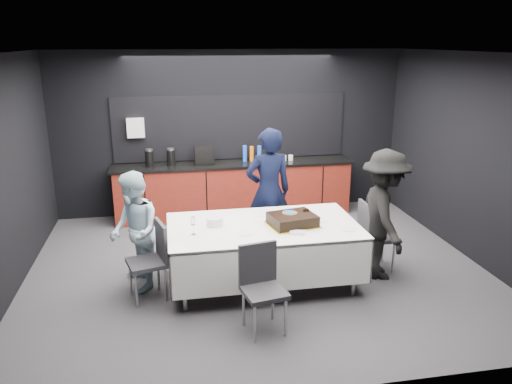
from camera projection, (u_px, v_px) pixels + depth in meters
ground at (257, 269)px, 6.70m from camera, size 6.00×6.00×0.00m
room_shell at (257, 132)px, 6.15m from camera, size 6.04×5.04×2.82m
kitchenette at (233, 185)px, 8.62m from camera, size 4.10×0.64×2.05m
party_table at (263, 235)px, 6.13m from camera, size 2.32×1.32×0.78m
cake_assembly at (293, 220)px, 6.06m from camera, size 0.65×0.57×0.18m
plate_stack at (215, 221)px, 6.07m from camera, size 0.20×0.20×0.10m
loose_plate_near at (246, 233)px, 5.82m from camera, size 0.18×0.18×0.01m
loose_plate_right_a at (318, 220)px, 6.26m from camera, size 0.21×0.21×0.01m
loose_plate_right_b at (347, 229)px, 5.96m from camera, size 0.21×0.21×0.01m
loose_plate_far at (265, 215)px, 6.43m from camera, size 0.19×0.19×0.01m
fork_pile at (297, 232)px, 5.82m from camera, size 0.20×0.16×0.03m
champagne_flute at (193, 222)px, 5.74m from camera, size 0.06×0.06×0.22m
chair_left at (153, 255)px, 5.83m from camera, size 0.51×0.51×0.92m
chair_right at (372, 231)px, 6.56m from camera, size 0.43×0.43×0.92m
chair_near at (261, 281)px, 5.20m from camera, size 0.49×0.49×0.92m
person_center at (268, 192)px, 6.99m from camera, size 0.70×0.50×1.81m
person_left at (134, 232)px, 5.99m from camera, size 0.72×0.83×1.47m
person_right at (384, 215)px, 6.28m from camera, size 0.74×1.14×1.67m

